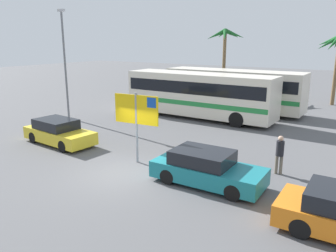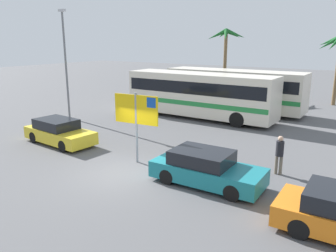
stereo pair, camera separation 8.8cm
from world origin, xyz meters
name	(u,v)px [view 1 (the left image)]	position (x,y,z in m)	size (l,w,h in m)	color
ground	(124,174)	(0.00, 0.00, 0.00)	(120.00, 120.00, 0.00)	#565659
bus_front_coach	(199,93)	(-2.47, 11.12, 1.78)	(10.82, 2.62, 3.17)	silver
bus_rear_coach	(233,88)	(-1.49, 14.83, 1.78)	(10.82, 2.62, 3.17)	silver
ferry_sign	(137,112)	(-0.39, 1.44, 2.33)	(2.19, 0.30, 3.20)	gray
car_teal	(206,168)	(3.30, 0.98, 0.64)	(4.32, 1.88, 1.32)	#19757F
car_yellow	(59,132)	(-5.72, 1.36, 0.64)	(4.34, 1.96, 1.32)	yellow
pedestrian_by_bus	(280,152)	(5.35, 3.54, 0.97)	(0.32, 0.32, 1.64)	#706656
lamp_post_left_side	(65,61)	(-10.09, 5.77, 4.04)	(0.56, 0.20, 7.42)	slate
palm_tree_seaside	(225,43)	(-4.84, 20.56, 5.22)	(3.39, 3.57, 6.51)	brown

